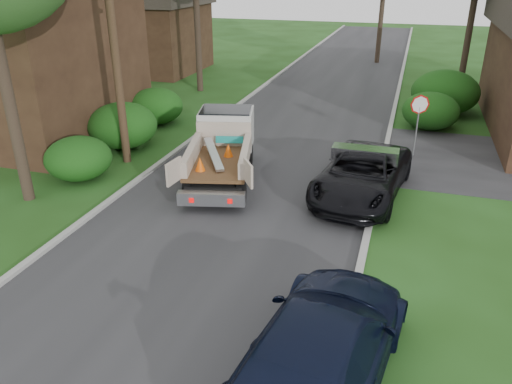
{
  "coord_description": "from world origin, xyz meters",
  "views": [
    {
      "loc": [
        4.74,
        -10.98,
        7.03
      ],
      "look_at": [
        0.96,
        1.21,
        1.2
      ],
      "focal_mm": 35.0,
      "sensor_mm": 36.0,
      "label": 1
    }
  ],
  "objects_px": {
    "house_left_near": "(6,35)",
    "black_pickup": "(362,174)",
    "house_left_far": "(148,26)",
    "utility_pole": "(112,23)",
    "navy_suv": "(320,349)",
    "flatbed_truck": "(224,142)",
    "stop_sign": "(419,113)"
  },
  "relations": [
    {
      "from": "house_left_near",
      "to": "black_pickup",
      "type": "distance_m",
      "value": 16.19
    },
    {
      "from": "house_left_far",
      "to": "black_pickup",
      "type": "height_order",
      "value": "house_left_far"
    },
    {
      "from": "house_left_near",
      "to": "black_pickup",
      "type": "bearing_deg",
      "value": -9.1
    },
    {
      "from": "utility_pole",
      "to": "house_left_far",
      "type": "relative_size",
      "value": 1.32
    },
    {
      "from": "utility_pole",
      "to": "flatbed_truck",
      "type": "bearing_deg",
      "value": 2.48
    },
    {
      "from": "house_left_near",
      "to": "flatbed_truck",
      "type": "xyz_separation_m",
      "value": [
        10.51,
        -1.85,
        -3.13
      ]
    },
    {
      "from": "house_left_far",
      "to": "black_pickup",
      "type": "relative_size",
      "value": 1.38
    },
    {
      "from": "house_left_near",
      "to": "flatbed_truck",
      "type": "relative_size",
      "value": 1.64
    },
    {
      "from": "stop_sign",
      "to": "utility_pole",
      "type": "xyz_separation_m",
      "value": [
        -10.68,
        -4.02,
        3.4
      ]
    },
    {
      "from": "stop_sign",
      "to": "navy_suv",
      "type": "distance_m",
      "value": 13.21
    },
    {
      "from": "stop_sign",
      "to": "house_left_far",
      "type": "relative_size",
      "value": 0.33
    },
    {
      "from": "house_left_far",
      "to": "black_pickup",
      "type": "bearing_deg",
      "value": -45.66
    },
    {
      "from": "house_left_far",
      "to": "flatbed_truck",
      "type": "distance_m",
      "value": 20.77
    },
    {
      "from": "utility_pole",
      "to": "house_left_far",
      "type": "xyz_separation_m",
      "value": [
        -8.02,
        17.02,
        -2.12
      ]
    },
    {
      "from": "black_pickup",
      "to": "house_left_far",
      "type": "bearing_deg",
      "value": 141.48
    },
    {
      "from": "house_left_near",
      "to": "black_pickup",
      "type": "xyz_separation_m",
      "value": [
        15.6,
        -2.5,
        -3.52
      ]
    },
    {
      "from": "black_pickup",
      "to": "navy_suv",
      "type": "bearing_deg",
      "value": -81.52
    },
    {
      "from": "house_left_far",
      "to": "flatbed_truck",
      "type": "xyz_separation_m",
      "value": [
        12.01,
        -16.85,
        -1.91
      ]
    },
    {
      "from": "flatbed_truck",
      "to": "house_left_near",
      "type": "bearing_deg",
      "value": 156.02
    },
    {
      "from": "utility_pole",
      "to": "navy_suv",
      "type": "height_order",
      "value": "utility_pole"
    },
    {
      "from": "house_left_far",
      "to": "navy_suv",
      "type": "height_order",
      "value": "house_left_far"
    },
    {
      "from": "house_left_near",
      "to": "house_left_far",
      "type": "relative_size",
      "value": 1.29
    },
    {
      "from": "house_left_near",
      "to": "stop_sign",
      "type": "bearing_deg",
      "value": 6.63
    },
    {
      "from": "house_left_near",
      "to": "black_pickup",
      "type": "height_order",
      "value": "house_left_near"
    },
    {
      "from": "stop_sign",
      "to": "house_left_far",
      "type": "distance_m",
      "value": 22.81
    },
    {
      "from": "stop_sign",
      "to": "utility_pole",
      "type": "height_order",
      "value": "utility_pole"
    },
    {
      "from": "stop_sign",
      "to": "navy_suv",
      "type": "xyz_separation_m",
      "value": [
        -1.4,
        -13.1,
        -0.94
      ]
    },
    {
      "from": "house_left_far",
      "to": "black_pickup",
      "type": "xyz_separation_m",
      "value": [
        17.1,
        -17.5,
        -2.29
      ]
    },
    {
      "from": "house_left_far",
      "to": "flatbed_truck",
      "type": "relative_size",
      "value": 1.28
    },
    {
      "from": "flatbed_truck",
      "to": "navy_suv",
      "type": "relative_size",
      "value": 1.02
    },
    {
      "from": "stop_sign",
      "to": "house_left_far",
      "type": "xyz_separation_m",
      "value": [
        -18.7,
        13.0,
        1.27
      ]
    },
    {
      "from": "stop_sign",
      "to": "black_pickup",
      "type": "relative_size",
      "value": 0.45
    }
  ]
}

